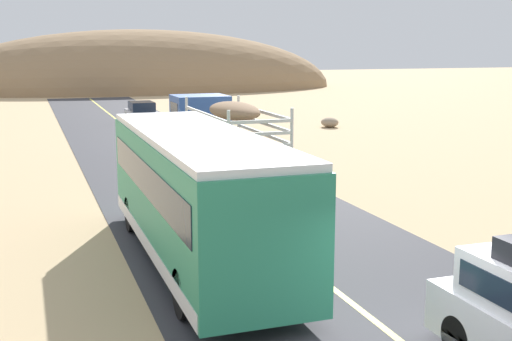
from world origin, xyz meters
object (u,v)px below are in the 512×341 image
at_px(car_far, 142,114).
at_px(livestock_truck, 213,124).
at_px(bus, 197,193).
at_px(boulder_near_shoulder, 330,122).

bearing_deg(car_far, livestock_truck, -88.67).
bearing_deg(car_far, bus, -97.09).
relative_size(bus, car_far, 2.27).
bearing_deg(livestock_truck, bus, -107.15).
distance_m(bus, car_far, 29.74).
height_order(bus, car_far, bus).
height_order(livestock_truck, boulder_near_shoulder, livestock_truck).
bearing_deg(livestock_truck, boulder_near_shoulder, 44.20).
xyz_separation_m(bus, boulder_near_shoulder, (14.84, 23.60, -1.44)).
distance_m(livestock_truck, car_far, 16.43).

